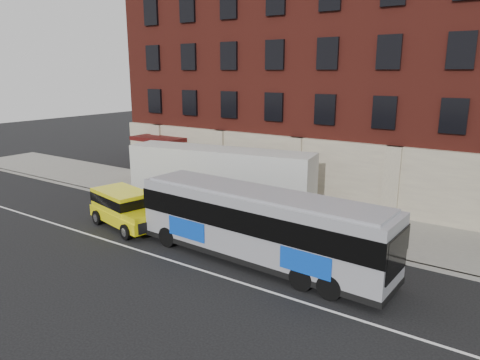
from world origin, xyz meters
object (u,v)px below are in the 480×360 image
Objects in this scene: sign_pole at (136,179)px; shipping_container at (220,180)px; city_bus at (259,224)px; yellow_suv at (125,206)px.

sign_pole is 5.82m from shipping_container.
shipping_container is (5.62, 1.45, 0.40)m from sign_pole.
yellow_suv is at bearing -179.54° from city_bus.
city_bus is 2.28× the size of yellow_suv.
city_bus is 1.04× the size of shipping_container.
city_bus reaches higher than sign_pole.
sign_pole is 12.07m from city_bus.
sign_pole reaches higher than yellow_suv.
sign_pole is at bearing 162.59° from city_bus.
sign_pole is 0.48× the size of yellow_suv.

